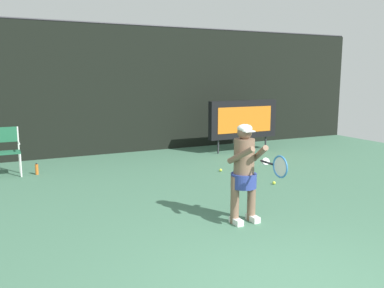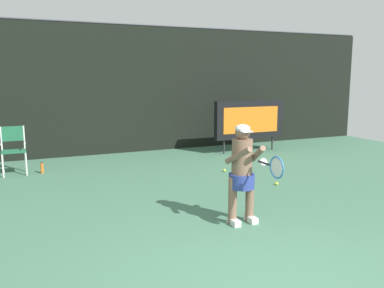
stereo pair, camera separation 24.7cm
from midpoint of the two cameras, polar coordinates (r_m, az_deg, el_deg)
backdrop_screen at (r=11.78m, az=-11.64°, el=7.36°), size 18.00×0.12×3.66m
scoreboard at (r=12.06m, az=8.58°, el=3.38°), size 2.20×0.21×1.50m
umpire_chair at (r=10.02m, az=-22.98°, el=-0.41°), size 0.52×0.44×1.08m
water_bottle at (r=9.95m, az=-19.49°, el=-3.18°), size 0.07×0.07×0.27m
tennis_player at (r=6.19m, az=8.15°, el=-3.54°), size 0.53×0.61×1.51m
tennis_racket at (r=5.67m, az=12.82°, el=-3.16°), size 0.03×0.60×0.31m
tennis_ball_loose at (r=8.61m, az=12.52°, el=-5.41°), size 0.07×0.07×0.07m
tennis_ball_spare at (r=9.59m, az=5.27°, el=-3.67°), size 0.07×0.07×0.07m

